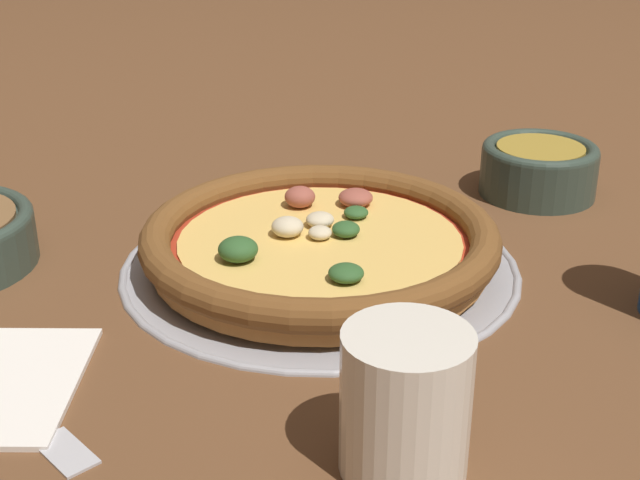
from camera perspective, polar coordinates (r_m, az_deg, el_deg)
name	(u,v)px	position (r m, az deg, el deg)	size (l,w,h in m)	color
ground_plane	(320,268)	(0.75, 0.00, -1.78)	(3.00, 3.00, 0.00)	brown
pizza_tray	(320,265)	(0.75, 0.00, -1.60)	(0.33, 0.33, 0.01)	#9E9EA3
pizza	(320,241)	(0.74, -0.02, -0.06)	(0.30, 0.30, 0.04)	#A86B33
bowl_near	(539,167)	(0.92, 13.83, 4.57)	(0.12, 0.12, 0.05)	#334238
drinking_cup	(405,403)	(0.50, 5.49, -10.33)	(0.07, 0.07, 0.09)	silver
fork	(19,408)	(0.60, -18.69, -10.14)	(0.17, 0.10, 0.00)	#B7B7BC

